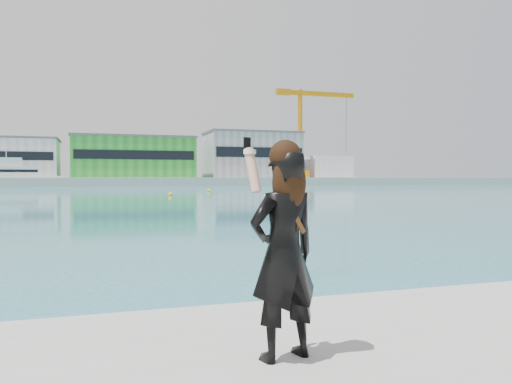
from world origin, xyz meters
The scene contains 11 objects.
far_quay centered at (0.00, 130.00, 1.00)m, with size 320.00×40.00×2.00m, color #9E9E99.
warehouse_white centered at (-22.00, 127.98, 6.76)m, with size 24.48×15.35×9.50m.
warehouse_green centered at (8.00, 127.98, 7.26)m, with size 30.60×16.36×10.50m.
warehouse_grey_right centered at (40.00, 127.98, 8.26)m, with size 25.50×15.35×12.50m.
ancillary_shed centered at (62.00, 126.00, 5.00)m, with size 12.00×10.00×6.00m, color silver.
dock_crane centered at (53.20, 122.00, 15.07)m, with size 23.00×4.00×24.00m.
flagpole_right centered at (22.09, 121.00, 6.54)m, with size 1.28×0.16×8.00m.
motor_yacht centered at (-18.05, 114.02, 2.32)m, with size 18.31×8.44×8.25m.
buoy_near centered at (14.39, 66.40, 0.00)m, with size 0.50×0.50×0.50m, color yellow.
buoy_extra centered at (7.05, 53.37, 0.00)m, with size 0.50×0.50×0.50m, color yellow.
woman centered at (0.32, -0.76, 1.67)m, with size 0.67×0.52×1.71m.
Camera 1 is at (-1.04, -4.32, 2.21)m, focal length 35.00 mm.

